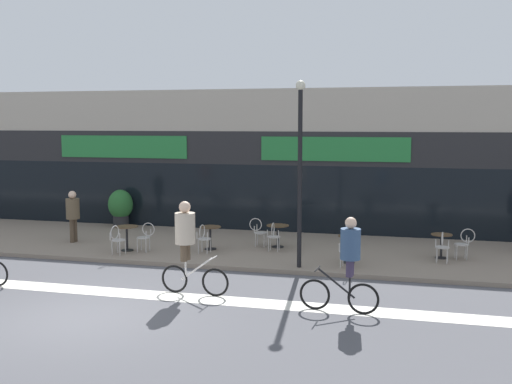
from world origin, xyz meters
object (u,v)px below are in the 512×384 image
cafe_chair_0_side (146,235)px  pedestrian_near_end (73,212)px  cafe_chair_4_side (464,242)px  bistro_table_1 (210,233)px  cafe_chair_1_near (203,237)px  bistro_table_0 (127,233)px  cafe_chair_0_near (117,238)px  cafe_chair_2_near (273,235)px  bistro_table_3 (349,244)px  bistro_table_4 (441,241)px  cyclist_0 (187,239)px  cafe_chair_3_near (346,249)px  cyclist_1 (347,258)px  cafe_chair_2_side (258,230)px  cafe_chair_4_near (442,245)px  bistro_table_2 (278,231)px  lamp_post (300,161)px  planter_pot (121,207)px

cafe_chair_0_side → pedestrian_near_end: pedestrian_near_end is taller
cafe_chair_4_side → bistro_table_1: bearing=-0.8°
cafe_chair_0_side → cafe_chair_1_near: bearing=-174.6°
bistro_table_0 → cafe_chair_1_near: 2.43m
cafe_chair_0_near → cafe_chair_2_near: same height
bistro_table_1 → cafe_chair_2_near: bearing=6.0°
bistro_table_3 → cafe_chair_0_near: (-6.78, -0.67, -0.03)m
bistro_table_0 → cafe_chair_2_near: size_ratio=0.84×
bistro_table_4 → cafe_chair_1_near: size_ratio=0.79×
pedestrian_near_end → cyclist_0: bearing=-36.1°
bistro_table_0 → cafe_chair_3_near: 6.78m
cafe_chair_4_side → cyclist_1: 6.07m
bistro_table_1 → cafe_chair_2_near: size_ratio=0.80×
cafe_chair_2_side → cafe_chair_4_near: bearing=-10.2°
cafe_chair_0_near → cafe_chair_4_side: size_ratio=1.00×
bistro_table_3 → cafe_chair_0_side: bearing=-179.5°
bistro_table_0 → bistro_table_2: bistro_table_0 is taller
bistro_table_2 → cafe_chair_0_near: size_ratio=0.78×
cyclist_1 → cafe_chair_0_near: bearing=-21.4°
bistro_table_3 → cafe_chair_2_near: 2.56m
lamp_post → cyclist_1: (1.61, -3.27, -1.84)m
lamp_post → cafe_chair_4_near: bearing=20.9°
bistro_table_4 → planter_pot: bearing=167.4°
bistro_table_1 → pedestrian_near_end: bearing=-179.9°
cafe_chair_0_near → pedestrian_near_end: (-2.30, 1.42, 0.49)m
cafe_chair_2_near → lamp_post: (1.12, -1.80, 2.39)m
cafe_chair_3_near → cafe_chair_4_side: 3.69m
bistro_table_0 → cafe_chair_1_near: size_ratio=0.84×
cafe_chair_4_near → bistro_table_2: bearing=85.9°
cafe_chair_0_side → cyclist_1: cyclist_1 is taller
bistro_table_4 → pedestrian_near_end: 11.65m
cafe_chair_4_near → cyclist_1: cyclist_1 is taller
cafe_chair_4_side → cafe_chair_3_near: bearing=25.9°
bistro_table_1 → cafe_chair_0_side: size_ratio=0.80×
cafe_chair_0_near → cafe_chair_2_near: 4.69m
cafe_chair_0_side → cafe_chair_1_near: same height
cafe_chair_0_side → pedestrian_near_end: size_ratio=0.53×
bistro_table_1 → cyclist_0: cyclist_0 is taller
cafe_chair_4_side → bistro_table_2: bearing=-8.1°
bistro_table_3 → pedestrian_near_end: (-9.08, 0.75, 0.46)m
bistro_table_0 → cafe_chair_0_near: size_ratio=0.84×
cafe_chair_2_near → cafe_chair_3_near: 2.85m
cafe_chair_1_near → cafe_chair_4_side: bearing=-78.4°
bistro_table_1 → planter_pot: bearing=146.3°
bistro_table_4 → cafe_chair_0_side: (-8.69, -1.29, 0.02)m
cafe_chair_0_near → cafe_chair_2_side: (3.77, 2.26, 0.00)m
cafe_chair_2_side → lamp_post: lamp_post is taller
bistro_table_1 → cafe_chair_4_side: cafe_chair_4_side is taller
cafe_chair_1_near → cyclist_1: bearing=-128.9°
cafe_chair_0_near → bistro_table_3: bearing=-75.8°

